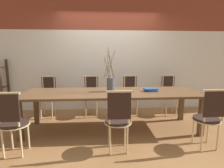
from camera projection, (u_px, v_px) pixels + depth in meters
ground_plane at (112, 129)px, 3.42m from camera, size 16.00×16.00×0.00m
wall_rear at (109, 48)px, 4.48m from camera, size 12.00×0.06×3.20m
dining_table at (112, 96)px, 3.31m from camera, size 3.33×0.99×0.74m
chair_near_leftend at (13, 121)px, 2.43m from camera, size 0.40×0.40×0.95m
chair_near_left at (118, 118)px, 2.53m from camera, size 0.40×0.40×0.95m
chair_near_center at (209, 116)px, 2.62m from camera, size 0.40×0.40×0.95m
chair_far_leftend at (48, 95)px, 4.05m from camera, size 0.40×0.40×0.95m
chair_far_left at (91, 94)px, 4.11m from camera, size 0.40×0.40×0.95m
chair_far_center at (131, 94)px, 4.18m from camera, size 0.40×0.40×0.95m
chair_far_right at (169, 93)px, 4.24m from camera, size 0.40×0.40×0.95m
vase_centerpiece at (111, 84)px, 3.32m from camera, size 0.23×0.27×0.83m
book_stack at (151, 90)px, 3.36m from camera, size 0.27×0.19×0.05m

